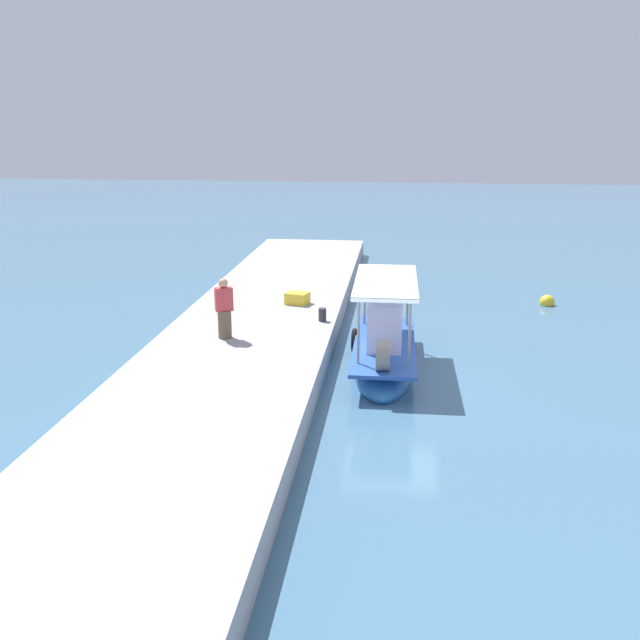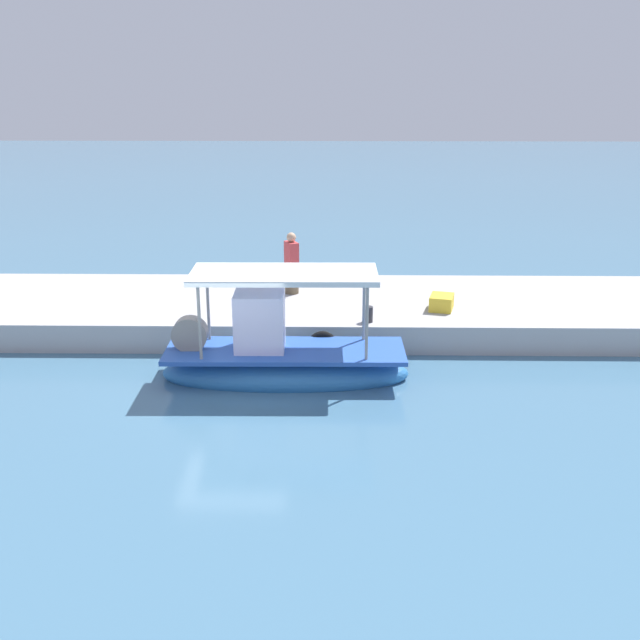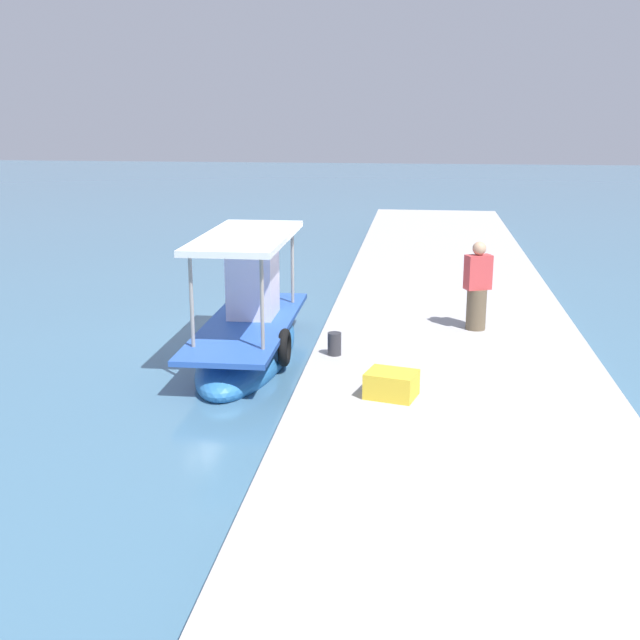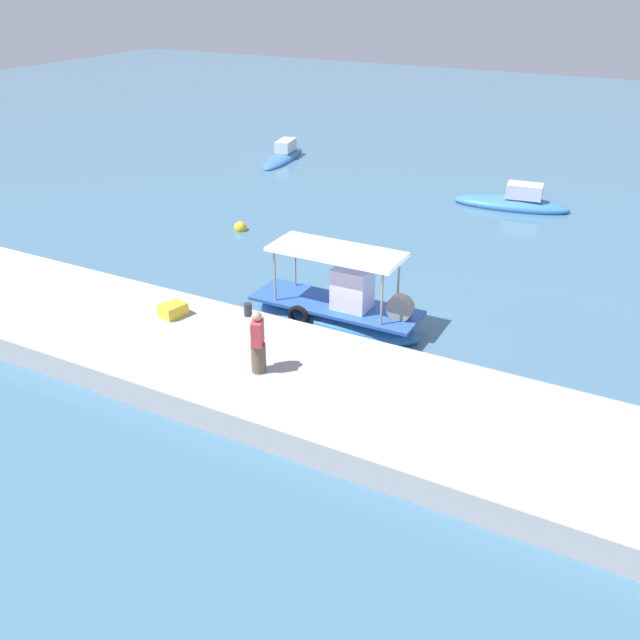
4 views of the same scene
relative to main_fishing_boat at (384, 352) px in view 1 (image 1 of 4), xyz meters
The scene contains 7 objects.
ground_plane 1.24m from the main_fishing_boat, 14.37° to the left, with size 120.00×120.00×0.00m, color teal.
dock_quay 4.18m from the main_fishing_boat, 74.61° to the right, with size 36.00×4.96×0.73m, color #ADABAB.
main_fishing_boat is the anchor object (origin of this frame).
fisherman_near_bollard 4.63m from the main_fishing_boat, 90.24° to the right, with size 0.51×0.56×1.73m.
mooring_bollard 2.87m from the main_fishing_boat, 136.26° to the right, with size 0.24×0.24×0.40m, color #2D2D33.
cargo_crate 5.05m from the main_fishing_boat, 142.97° to the right, with size 0.72×0.58×0.39m, color gold.
marker_buoy 9.68m from the main_fishing_boat, 142.56° to the left, with size 0.55×0.55×0.55m.
Camera 1 is at (17.54, 0.12, 6.76)m, focal length 39.51 mm.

